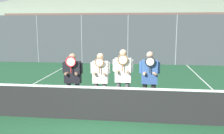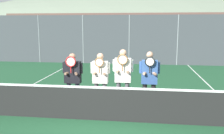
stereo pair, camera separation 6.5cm
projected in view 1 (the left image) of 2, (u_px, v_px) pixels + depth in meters
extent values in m
plane|color=#1E4C2D|center=(106.00, 121.00, 6.74)|extent=(120.00, 120.00, 0.00)
ellipsoid|color=slate|center=(139.00, 35.00, 62.82)|extent=(105.06, 58.37, 20.43)
cube|color=beige|center=(118.00, 35.00, 24.30)|extent=(19.54, 5.00, 3.18)
cube|color=brown|center=(118.00, 16.00, 24.00)|extent=(20.04, 5.50, 0.36)
cylinder|color=gray|center=(38.00, 39.00, 16.89)|extent=(0.06, 0.06, 3.18)
cylinder|color=gray|center=(82.00, 39.00, 16.52)|extent=(0.06, 0.06, 3.18)
cylinder|color=gray|center=(128.00, 40.00, 16.15)|extent=(0.06, 0.06, 3.18)
cylinder|color=gray|center=(176.00, 40.00, 15.78)|extent=(0.06, 0.06, 3.18)
cube|color=#42474C|center=(128.00, 40.00, 16.15)|extent=(18.38, 0.02, 3.18)
cube|color=black|center=(106.00, 105.00, 6.67)|extent=(9.94, 0.02, 0.90)
cube|color=white|center=(106.00, 88.00, 6.59)|extent=(9.94, 0.03, 0.06)
cube|color=white|center=(25.00, 88.00, 10.13)|extent=(0.05, 16.00, 0.01)
cube|color=white|center=(218.00, 95.00, 9.23)|extent=(0.05, 16.00, 0.01)
cylinder|color=#232838|center=(69.00, 96.00, 7.61)|extent=(0.13, 0.13, 0.83)
cylinder|color=#232838|center=(78.00, 96.00, 7.57)|extent=(0.13, 0.13, 0.83)
cube|color=black|center=(73.00, 72.00, 7.47)|extent=(0.48, 0.22, 0.66)
sphere|color=#997056|center=(72.00, 57.00, 7.39)|extent=(0.20, 0.20, 0.20)
cylinder|color=black|center=(64.00, 68.00, 7.48)|extent=(0.08, 0.08, 0.32)
cylinder|color=black|center=(81.00, 68.00, 7.41)|extent=(0.08, 0.08, 0.32)
cylinder|color=#997056|center=(68.00, 73.00, 7.39)|extent=(0.16, 0.27, 0.08)
cylinder|color=#997056|center=(76.00, 73.00, 7.36)|extent=(0.16, 0.27, 0.08)
cylinder|color=red|center=(71.00, 70.00, 7.27)|extent=(0.03, 0.03, 0.20)
torus|color=red|center=(71.00, 62.00, 7.23)|extent=(0.31, 0.03, 0.31)
cylinder|color=silver|center=(71.00, 62.00, 7.23)|extent=(0.26, 0.00, 0.26)
cylinder|color=#56565B|center=(97.00, 96.00, 7.59)|extent=(0.13, 0.13, 0.83)
cylinder|color=#56565B|center=(105.00, 96.00, 7.56)|extent=(0.13, 0.13, 0.83)
cube|color=white|center=(100.00, 72.00, 7.45)|extent=(0.46, 0.22, 0.66)
sphere|color=tan|center=(100.00, 56.00, 7.37)|extent=(0.20, 0.20, 0.20)
cylinder|color=white|center=(92.00, 68.00, 7.46)|extent=(0.08, 0.08, 0.32)
cylinder|color=white|center=(109.00, 68.00, 7.40)|extent=(0.08, 0.08, 0.32)
cylinder|color=tan|center=(96.00, 73.00, 7.38)|extent=(0.16, 0.27, 0.08)
cylinder|color=tan|center=(104.00, 73.00, 7.35)|extent=(0.16, 0.27, 0.08)
cylinder|color=#936033|center=(99.00, 70.00, 7.26)|extent=(0.03, 0.03, 0.20)
torus|color=#936033|center=(99.00, 62.00, 7.22)|extent=(0.27, 0.03, 0.27)
cylinder|color=silver|center=(99.00, 62.00, 7.22)|extent=(0.22, 0.00, 0.22)
cylinder|color=#56565B|center=(119.00, 96.00, 7.47)|extent=(0.13, 0.13, 0.89)
cylinder|color=#56565B|center=(127.00, 97.00, 7.44)|extent=(0.13, 0.13, 0.89)
cube|color=white|center=(123.00, 70.00, 7.32)|extent=(0.47, 0.22, 0.71)
sphere|color=tan|center=(123.00, 53.00, 7.23)|extent=(0.21, 0.21, 0.21)
cylinder|color=white|center=(114.00, 65.00, 7.33)|extent=(0.08, 0.08, 0.35)
cylinder|color=white|center=(132.00, 66.00, 7.27)|extent=(0.08, 0.08, 0.35)
cylinder|color=tan|center=(119.00, 71.00, 7.25)|extent=(0.16, 0.27, 0.08)
cylinder|color=tan|center=(127.00, 71.00, 7.22)|extent=(0.16, 0.27, 0.08)
cylinder|color=#936033|center=(123.00, 68.00, 7.13)|extent=(0.03, 0.03, 0.20)
torus|color=#936033|center=(123.00, 60.00, 7.09)|extent=(0.30, 0.03, 0.30)
cylinder|color=silver|center=(123.00, 60.00, 7.09)|extent=(0.25, 0.00, 0.25)
cylinder|color=black|center=(145.00, 98.00, 7.37)|extent=(0.13, 0.13, 0.87)
cylinder|color=black|center=(153.00, 98.00, 7.34)|extent=(0.13, 0.13, 0.87)
cube|color=#335693|center=(150.00, 72.00, 7.22)|extent=(0.46, 0.22, 0.69)
sphere|color=tan|center=(150.00, 55.00, 7.14)|extent=(0.19, 0.19, 0.19)
cylinder|color=#335693|center=(141.00, 67.00, 7.23)|extent=(0.08, 0.08, 0.34)
cylinder|color=#335693|center=(159.00, 68.00, 7.17)|extent=(0.08, 0.08, 0.34)
cylinder|color=tan|center=(146.00, 73.00, 7.15)|extent=(0.16, 0.27, 0.08)
cylinder|color=tan|center=(154.00, 73.00, 7.12)|extent=(0.16, 0.27, 0.08)
cylinder|color=black|center=(150.00, 70.00, 7.03)|extent=(0.03, 0.03, 0.20)
torus|color=black|center=(150.00, 62.00, 6.99)|extent=(0.28, 0.03, 0.28)
cylinder|color=silver|center=(150.00, 62.00, 6.99)|extent=(0.23, 0.00, 0.23)
cube|color=maroon|center=(67.00, 48.00, 19.85)|extent=(4.06, 1.75, 0.80)
cube|color=#2D3842|center=(67.00, 39.00, 19.72)|extent=(2.23, 1.61, 0.66)
cylinder|color=black|center=(81.00, 55.00, 18.88)|extent=(0.60, 0.16, 0.60)
cylinder|color=black|center=(86.00, 52.00, 20.63)|extent=(0.60, 0.16, 0.60)
cylinder|color=black|center=(48.00, 54.00, 19.20)|extent=(0.60, 0.16, 0.60)
cylinder|color=black|center=(56.00, 52.00, 20.95)|extent=(0.60, 0.16, 0.60)
cube|color=black|center=(132.00, 49.00, 19.38)|extent=(4.80, 1.86, 0.78)
cube|color=#2D3842|center=(132.00, 40.00, 19.26)|extent=(2.64, 1.71, 0.64)
cylinder|color=black|center=(152.00, 56.00, 18.33)|extent=(0.60, 0.16, 0.60)
cylinder|color=black|center=(152.00, 53.00, 20.19)|extent=(0.60, 0.16, 0.60)
cylinder|color=black|center=(110.00, 55.00, 18.70)|extent=(0.60, 0.16, 0.60)
cylinder|color=black|center=(113.00, 52.00, 20.57)|extent=(0.60, 0.16, 0.60)
cube|color=#B2B7BC|center=(201.00, 50.00, 18.64)|extent=(4.23, 1.79, 0.75)
cube|color=#2D3842|center=(202.00, 41.00, 18.52)|extent=(2.32, 1.65, 0.61)
cylinder|color=black|center=(224.00, 57.00, 17.64)|extent=(0.60, 0.16, 0.60)
cylinder|color=black|center=(217.00, 54.00, 19.43)|extent=(0.60, 0.16, 0.60)
cylinder|color=black|center=(184.00, 56.00, 17.97)|extent=(0.60, 0.16, 0.60)
cylinder|color=black|center=(180.00, 53.00, 19.76)|extent=(0.60, 0.16, 0.60)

